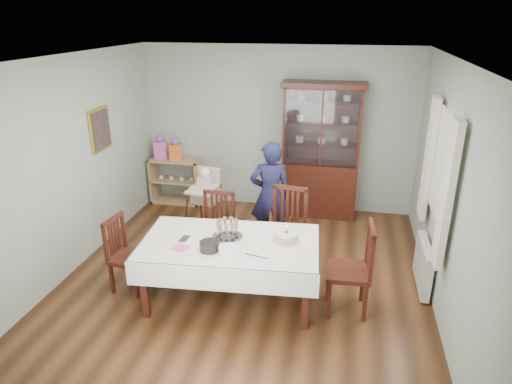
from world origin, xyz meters
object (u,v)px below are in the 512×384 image
(dining_table, at_px, (231,270))
(chair_end_left, at_px, (130,268))
(chair_end_right, at_px, (348,285))
(woman, at_px, (270,195))
(chair_far_left, at_px, (217,244))
(chair_far_right, at_px, (285,245))
(gift_bag_orange, at_px, (175,150))
(sideboard, at_px, (176,180))
(champagne_tray, at_px, (227,232))
(high_chair, at_px, (207,210))
(gift_bag_pink, at_px, (160,148))
(birthday_cake, at_px, (286,237))
(china_cabinet, at_px, (321,149))

(dining_table, relative_size, chair_end_left, 2.26)
(chair_end_right, distance_m, woman, 1.81)
(chair_far_left, height_order, chair_end_right, chair_end_right)
(chair_far_right, distance_m, gift_bag_orange, 2.91)
(chair_end_left, relative_size, gift_bag_orange, 2.46)
(sideboard, distance_m, champagne_tray, 3.11)
(dining_table, height_order, woman, woman)
(chair_far_left, bearing_deg, high_chair, 115.00)
(dining_table, height_order, gift_bag_pink, gift_bag_pink)
(chair_far_right, bearing_deg, birthday_cake, -72.79)
(woman, bearing_deg, sideboard, -48.40)
(birthday_cake, bearing_deg, gift_bag_orange, 131.57)
(dining_table, height_order, birthday_cake, birthday_cake)
(dining_table, height_order, champagne_tray, champagne_tray)
(birthday_cake, xyz_separation_m, gift_bag_orange, (-2.28, 2.57, 0.15))
(champagne_tray, xyz_separation_m, gift_bag_pink, (-1.88, 2.60, 0.15))
(chair_far_right, distance_m, birthday_cake, 0.90)
(dining_table, bearing_deg, china_cabinet, 73.12)
(chair_far_left, bearing_deg, gift_bag_pink, 127.46)
(birthday_cake, bearing_deg, sideboard, 131.71)
(china_cabinet, bearing_deg, dining_table, -106.88)
(gift_bag_orange, bearing_deg, champagne_tray, -58.22)
(chair_far_left, height_order, gift_bag_orange, gift_bag_orange)
(chair_end_right, bearing_deg, high_chair, -127.75)
(woman, height_order, gift_bag_pink, woman)
(sideboard, relative_size, gift_bag_pink, 2.25)
(chair_end_right, relative_size, gift_bag_pink, 2.64)
(china_cabinet, height_order, chair_end_left, china_cabinet)
(sideboard, height_order, champagne_tray, champagne_tray)
(birthday_cake, bearing_deg, chair_far_left, 147.26)
(china_cabinet, height_order, birthday_cake, china_cabinet)
(woman, relative_size, gift_bag_orange, 4.16)
(chair_end_left, xyz_separation_m, birthday_cake, (1.87, 0.13, 0.54))
(sideboard, height_order, chair_end_left, chair_end_left)
(champagne_tray, bearing_deg, dining_table, -60.32)
(chair_far_left, distance_m, birthday_cake, 1.31)
(chair_far_right, bearing_deg, sideboard, 148.56)
(dining_table, xyz_separation_m, chair_far_right, (0.51, 0.85, -0.06))
(sideboard, relative_size, chair_end_right, 0.85)
(woman, xyz_separation_m, high_chair, (-0.97, 0.09, -0.35))
(high_chair, distance_m, champagne_tray, 1.63)
(dining_table, height_order, china_cabinet, china_cabinet)
(dining_table, distance_m, chair_end_left, 1.25)
(china_cabinet, distance_m, birthday_cake, 2.60)
(high_chair, bearing_deg, birthday_cake, -34.15)
(chair_far_left, distance_m, chair_end_right, 1.86)
(champagne_tray, relative_size, gift_bag_pink, 0.87)
(sideboard, distance_m, chair_end_right, 4.01)
(chair_far_left, distance_m, chair_far_right, 0.90)
(sideboard, xyz_separation_m, gift_bag_orange, (0.03, -0.02, 0.57))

